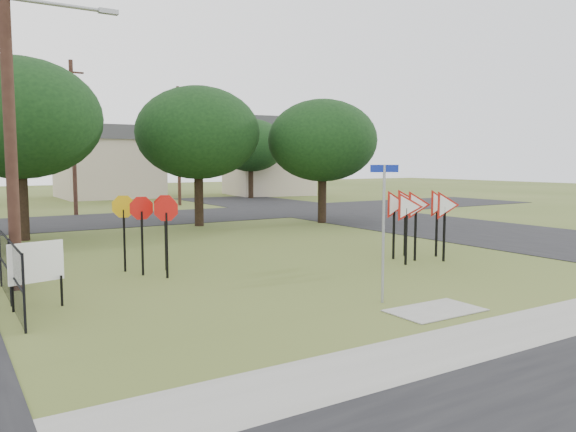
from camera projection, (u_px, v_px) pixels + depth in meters
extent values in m
plane|color=#43541F|center=(363.00, 289.00, 13.94)|extent=(140.00, 140.00, 0.00)
cube|color=gray|center=(508.00, 332.00, 10.39)|extent=(30.00, 1.60, 0.02)
cube|color=#43541F|center=(570.00, 351.00, 9.38)|extent=(30.00, 0.80, 0.02)
cube|color=black|center=(420.00, 223.00, 28.71)|extent=(8.00, 50.00, 0.02)
cube|color=black|center=(130.00, 219.00, 30.83)|extent=(60.00, 8.00, 0.02)
cube|color=gray|center=(435.00, 310.00, 11.91)|extent=(2.00, 1.20, 0.02)
cylinder|color=#93969B|center=(383.00, 234.00, 12.48)|extent=(0.06, 0.06, 3.09)
cube|color=#0D2192|center=(384.00, 169.00, 12.34)|extent=(0.59, 0.28, 0.16)
cube|color=black|center=(142.00, 243.00, 15.56)|extent=(0.05, 0.05, 1.79)
cube|color=black|center=(166.00, 240.00, 16.29)|extent=(0.05, 0.05, 1.79)
cube|color=black|center=(167.00, 245.00, 15.19)|extent=(0.05, 0.05, 1.79)
cube|color=black|center=(124.00, 241.00, 16.10)|extent=(0.05, 0.05, 1.79)
cube|color=black|center=(406.00, 237.00, 17.15)|extent=(0.06, 0.06, 1.74)
cube|color=black|center=(415.00, 234.00, 17.89)|extent=(0.06, 0.06, 1.74)
cube|color=black|center=(444.00, 234.00, 17.76)|extent=(0.06, 0.06, 1.74)
cube|color=black|center=(394.00, 232.00, 18.17)|extent=(0.06, 0.06, 1.74)
cube|color=black|center=(405.00, 230.00, 18.83)|extent=(0.06, 0.06, 1.74)
cube|color=black|center=(437.00, 231.00, 18.66)|extent=(0.06, 0.06, 1.74)
cube|color=black|center=(13.00, 296.00, 11.79)|extent=(0.05, 0.05, 0.68)
cube|color=black|center=(62.00, 291.00, 12.30)|extent=(0.05, 0.05, 0.68)
cube|color=white|center=(36.00, 262.00, 11.98)|extent=(1.14, 0.31, 0.87)
cylinder|color=#41271E|center=(8.00, 84.00, 13.41)|extent=(0.28, 0.28, 10.00)
cylinder|color=#93969B|center=(58.00, 5.00, 13.76)|extent=(2.40, 0.10, 0.10)
cube|color=#93969B|center=(108.00, 12.00, 14.40)|extent=(0.50, 0.18, 0.12)
cylinder|color=#41271E|center=(73.00, 138.00, 32.72)|extent=(0.24, 0.24, 9.00)
cube|color=#41271E|center=(71.00, 72.00, 32.35)|extent=(1.40, 0.10, 0.10)
cylinder|color=#41271E|center=(179.00, 146.00, 40.33)|extent=(0.24, 0.24, 8.50)
cube|color=#41271E|center=(178.00, 96.00, 39.99)|extent=(1.40, 0.10, 0.10)
cylinder|color=black|center=(24.00, 294.00, 10.29)|extent=(0.05, 0.05, 1.50)
cylinder|color=black|center=(10.00, 273.00, 12.23)|extent=(0.05, 0.05, 1.50)
cylinder|color=black|center=(0.00, 257.00, 14.17)|extent=(0.05, 0.05, 1.50)
cube|color=beige|center=(108.00, 169.00, 49.58)|extent=(8.00, 8.00, 5.00)
cube|color=#46474B|center=(107.00, 134.00, 49.28)|extent=(8.40, 8.40, 1.20)
cube|color=beige|center=(268.00, 163.00, 53.53)|extent=(7.91, 7.91, 6.00)
cube|color=#46474B|center=(268.00, 125.00, 53.18)|extent=(8.30, 8.30, 1.20)
cylinder|color=black|center=(23.00, 208.00, 22.47)|extent=(0.44, 0.44, 2.62)
ellipsoid|color=black|center=(19.00, 118.00, 22.13)|extent=(6.40, 6.40, 4.80)
cylinder|color=black|center=(199.00, 201.00, 27.54)|extent=(0.44, 0.44, 2.45)
ellipsoid|color=black|center=(198.00, 133.00, 27.22)|extent=(6.00, 6.00, 4.50)
cylinder|color=black|center=(322.00, 201.00, 29.02)|extent=(0.44, 0.44, 2.27)
ellipsoid|color=black|center=(322.00, 140.00, 28.72)|extent=(5.60, 5.60, 4.20)
cylinder|color=black|center=(251.00, 184.00, 48.22)|extent=(0.44, 0.44, 2.45)
ellipsoid|color=black|center=(251.00, 145.00, 47.90)|extent=(6.00, 6.00, 4.50)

